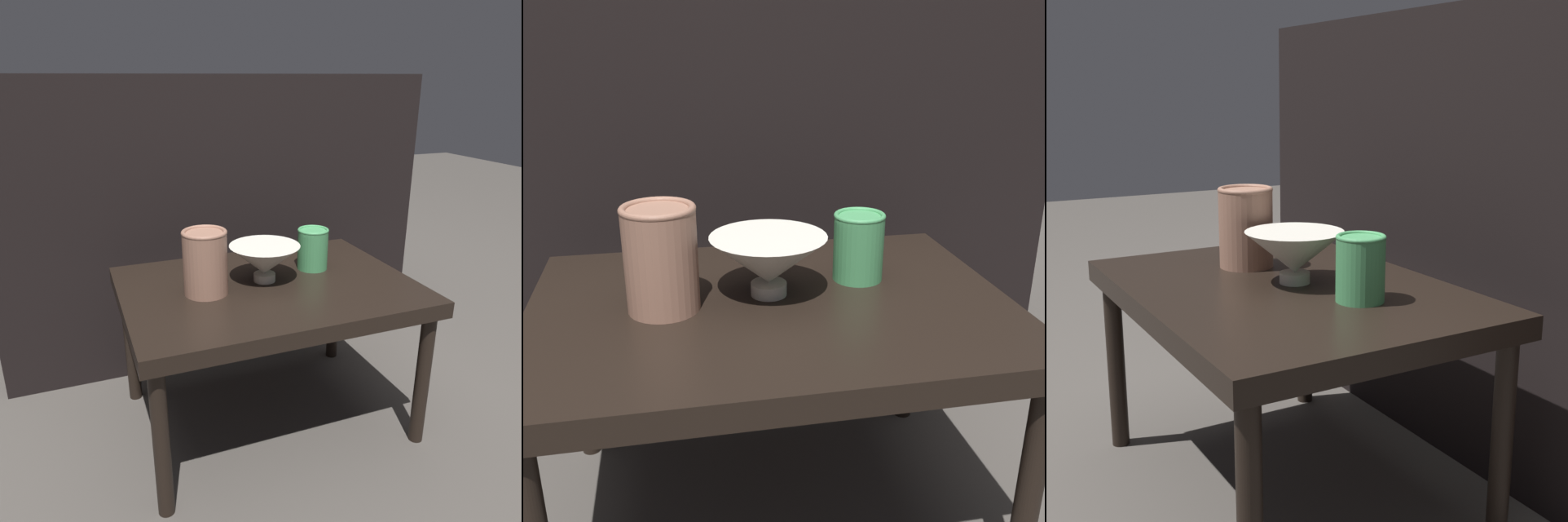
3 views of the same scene
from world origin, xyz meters
TOP-DOWN VIEW (x-y plane):
  - ground_plane at (0.00, 0.00)m, footprint 8.00×8.00m
  - table at (0.00, 0.00)m, footprint 0.72×0.52m
  - couch_backdrop at (0.00, 0.60)m, footprint 1.36×0.50m
  - bowl at (0.00, 0.02)m, footprint 0.18×0.18m
  - vase_textured_left at (-0.16, 0.00)m, footprint 0.11×0.11m
  - vase_colorful_right at (0.15, 0.06)m, footprint 0.08×0.08m

SIDE VIEW (x-z plane):
  - ground_plane at x=0.00m, z-range 0.00..0.00m
  - table at x=0.00m, z-range 0.16..0.56m
  - couch_backdrop at x=0.00m, z-range 0.00..0.90m
  - bowl at x=0.00m, z-range 0.41..0.50m
  - vase_colorful_right at x=0.15m, z-range 0.40..0.51m
  - vase_textured_left at x=-0.16m, z-range 0.40..0.56m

